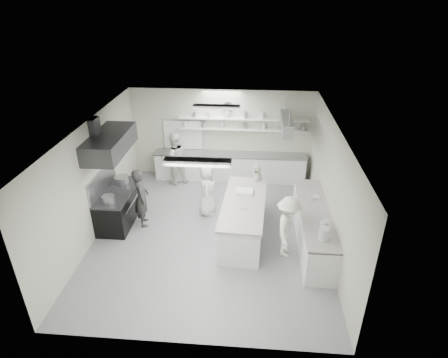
# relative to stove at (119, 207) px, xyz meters

# --- Properties ---
(floor) EXTENTS (6.00, 7.00, 0.02)m
(floor) POSITION_rel_stove_xyz_m (2.60, -0.40, -0.46)
(floor) COLOR #908F9C
(floor) RESTS_ON ground
(ceiling) EXTENTS (6.00, 7.00, 0.02)m
(ceiling) POSITION_rel_stove_xyz_m (2.60, -0.40, 2.56)
(ceiling) COLOR white
(ceiling) RESTS_ON wall_back
(wall_back) EXTENTS (6.00, 0.04, 3.00)m
(wall_back) POSITION_rel_stove_xyz_m (2.60, 3.10, 1.05)
(wall_back) COLOR beige
(wall_back) RESTS_ON floor
(wall_front) EXTENTS (6.00, 0.04, 3.00)m
(wall_front) POSITION_rel_stove_xyz_m (2.60, -3.90, 1.05)
(wall_front) COLOR beige
(wall_front) RESTS_ON floor
(wall_left) EXTENTS (0.04, 7.00, 3.00)m
(wall_left) POSITION_rel_stove_xyz_m (-0.40, -0.40, 1.05)
(wall_left) COLOR beige
(wall_left) RESTS_ON floor
(wall_right) EXTENTS (0.04, 7.00, 3.00)m
(wall_right) POSITION_rel_stove_xyz_m (5.60, -0.40, 1.05)
(wall_right) COLOR beige
(wall_right) RESTS_ON floor
(stove) EXTENTS (0.80, 1.80, 0.90)m
(stove) POSITION_rel_stove_xyz_m (0.00, 0.00, 0.00)
(stove) COLOR black
(stove) RESTS_ON floor
(exhaust_hood) EXTENTS (0.85, 2.00, 0.50)m
(exhaust_hood) POSITION_rel_stove_xyz_m (0.00, -0.00, 1.90)
(exhaust_hood) COLOR #353539
(exhaust_hood) RESTS_ON wall_left
(back_counter) EXTENTS (5.00, 0.60, 0.92)m
(back_counter) POSITION_rel_stove_xyz_m (2.90, 2.80, 0.01)
(back_counter) COLOR white
(back_counter) RESTS_ON floor
(shelf_lower) EXTENTS (4.20, 0.26, 0.04)m
(shelf_lower) POSITION_rel_stove_xyz_m (3.30, 2.97, 1.30)
(shelf_lower) COLOR white
(shelf_lower) RESTS_ON wall_back
(shelf_upper) EXTENTS (4.20, 0.26, 0.04)m
(shelf_upper) POSITION_rel_stove_xyz_m (3.30, 2.97, 1.65)
(shelf_upper) COLOR white
(shelf_upper) RESTS_ON wall_back
(pass_through_window) EXTENTS (1.30, 0.04, 1.00)m
(pass_through_window) POSITION_rel_stove_xyz_m (1.30, 3.08, 1.00)
(pass_through_window) COLOR black
(pass_through_window) RESTS_ON wall_back
(wall_clock) EXTENTS (0.32, 0.05, 0.32)m
(wall_clock) POSITION_rel_stove_xyz_m (2.80, 3.06, 2.00)
(wall_clock) COLOR white
(wall_clock) RESTS_ON wall_back
(right_counter) EXTENTS (0.74, 3.30, 0.94)m
(right_counter) POSITION_rel_stove_xyz_m (5.25, -0.60, 0.02)
(right_counter) COLOR white
(right_counter) RESTS_ON floor
(pot_rack) EXTENTS (0.30, 1.60, 0.40)m
(pot_rack) POSITION_rel_stove_xyz_m (4.60, 2.00, 1.85)
(pot_rack) COLOR #999BA0
(pot_rack) RESTS_ON ceiling
(light_fixture_front) EXTENTS (1.30, 0.25, 0.10)m
(light_fixture_front) POSITION_rel_stove_xyz_m (2.60, -2.20, 2.49)
(light_fixture_front) COLOR white
(light_fixture_front) RESTS_ON ceiling
(light_fixture_rear) EXTENTS (1.30, 0.25, 0.10)m
(light_fixture_rear) POSITION_rel_stove_xyz_m (2.60, 1.40, 2.49)
(light_fixture_rear) COLOR white
(light_fixture_rear) RESTS_ON ceiling
(prep_island) EXTENTS (1.14, 2.70, 0.97)m
(prep_island) POSITION_rel_stove_xyz_m (3.47, -0.41, 0.04)
(prep_island) COLOR white
(prep_island) RESTS_ON floor
(stove_pot) EXTENTS (0.38, 0.38, 0.25)m
(stove_pot) POSITION_rel_stove_xyz_m (0.00, 0.44, 0.58)
(stove_pot) COLOR #999BA0
(stove_pot) RESTS_ON stove
(cook_stove) EXTENTS (0.58, 0.71, 1.67)m
(cook_stove) POSITION_rel_stove_xyz_m (0.70, -0.10, 0.39)
(cook_stove) COLOR #2F2F2F
(cook_stove) RESTS_ON floor
(cook_back) EXTENTS (1.07, 0.99, 1.76)m
(cook_back) POSITION_rel_stove_xyz_m (1.10, 2.38, 0.43)
(cook_back) COLOR white
(cook_back) RESTS_ON floor
(cook_island_left) EXTENTS (0.51, 0.77, 1.56)m
(cook_island_left) POSITION_rel_stove_xyz_m (2.40, 0.61, 0.33)
(cook_island_left) COLOR white
(cook_island_left) RESTS_ON floor
(cook_island_right) EXTENTS (0.51, 0.90, 1.46)m
(cook_island_right) POSITION_rel_stove_xyz_m (3.79, 0.94, 0.28)
(cook_island_right) COLOR white
(cook_island_right) RESTS_ON floor
(cook_right) EXTENTS (0.79, 1.13, 1.59)m
(cook_right) POSITION_rel_stove_xyz_m (4.54, -1.11, 0.35)
(cook_right) COLOR white
(cook_right) RESTS_ON floor
(bowl_island_a) EXTENTS (0.30, 0.30, 0.06)m
(bowl_island_a) POSITION_rel_stove_xyz_m (3.45, -0.64, 0.55)
(bowl_island_a) COLOR #999BA0
(bowl_island_a) RESTS_ON prep_island
(bowl_island_b) EXTENTS (0.25, 0.25, 0.06)m
(bowl_island_b) POSITION_rel_stove_xyz_m (3.48, -0.71, 0.56)
(bowl_island_b) COLOR white
(bowl_island_b) RESTS_ON prep_island
(bowl_right) EXTENTS (0.32, 0.32, 0.06)m
(bowl_right) POSITION_rel_stove_xyz_m (5.30, 0.04, 0.52)
(bowl_right) COLOR white
(bowl_right) RESTS_ON right_counter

